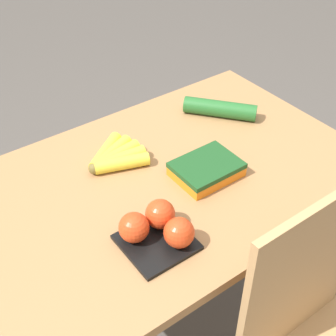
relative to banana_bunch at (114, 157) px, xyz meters
name	(u,v)px	position (x,y,z in m)	size (l,w,h in m)	color
ground_plane	(168,320)	(-0.09, 0.14, -0.75)	(12.00, 12.00, 0.00)	#4C4742
dining_table	(168,206)	(-0.09, 0.14, -0.14)	(1.15, 0.75, 0.73)	#9E7044
banana_bunch	(114,157)	(0.00, 0.00, 0.00)	(0.18, 0.18, 0.04)	brown
tomato_pack	(157,228)	(0.07, 0.32, 0.02)	(0.16, 0.16, 0.09)	black
carrot_bag	(206,168)	(-0.18, 0.20, 0.01)	(0.18, 0.14, 0.04)	orange
cucumber_near	(220,109)	(-0.42, -0.01, 0.01)	(0.20, 0.22, 0.06)	#236028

